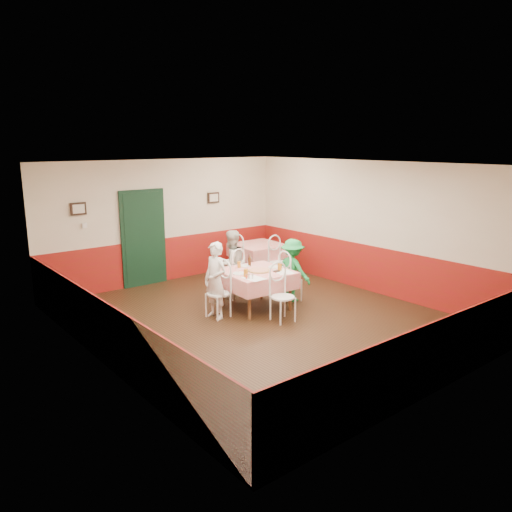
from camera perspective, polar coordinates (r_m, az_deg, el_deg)
floor at (r=9.20m, az=0.73°, el=-7.28°), size 7.00×7.00×0.00m
ceiling at (r=8.64m, az=0.79°, el=10.43°), size 7.00×7.00×0.00m
back_wall at (r=11.68m, az=-10.28°, el=3.97°), size 6.00×0.10×2.80m
front_wall at (r=6.59m, az=20.61°, el=-3.56°), size 6.00×0.10×2.80m
left_wall at (r=7.32m, az=-17.65°, el=-1.73°), size 0.10×7.00×2.80m
right_wall at (r=10.94m, az=12.98°, el=3.25°), size 0.10×7.00×2.80m
wainscot_back at (r=11.84m, az=-10.07°, el=-0.35°), size 6.00×0.03×1.00m
wainscot_front at (r=6.89m, az=19.90°, el=-10.74°), size 6.00×0.03×1.00m
wainscot_left at (r=7.59m, az=-17.08°, el=-8.30°), size 0.03×7.00×1.00m
wainscot_right at (r=11.11m, az=12.70°, el=-1.34°), size 0.03×7.00×1.00m
door at (r=11.42m, az=-12.73°, el=1.88°), size 0.96×0.06×2.10m
picture_left at (r=10.77m, az=-19.64°, el=5.10°), size 0.32×0.03×0.26m
picture_right at (r=12.25m, az=-4.88°, el=6.66°), size 0.32×0.03×0.26m
thermostat at (r=10.85m, az=-19.00°, el=3.33°), size 0.10×0.03×0.10m
main_table at (r=9.68m, az=-0.00°, el=-3.90°), size 1.31×1.31×0.77m
second_table at (r=12.13m, az=0.27°, el=-0.43°), size 1.17×1.17×0.77m
chair_left at (r=9.22m, az=-4.36°, el=-4.31°), size 0.47×0.47×0.90m
chair_right at (r=10.14m, az=3.96°, el=-2.69°), size 0.43×0.43×0.90m
chair_far at (r=10.34m, az=-2.68°, el=-2.38°), size 0.47×0.47×0.90m
chair_near at (r=9.00m, az=3.09°, el=-4.72°), size 0.46×0.46×0.90m
chair_second_a at (r=11.67m, az=-2.58°, el=-0.60°), size 0.44×0.44×0.90m
chair_second_b at (r=11.56m, az=2.62°, el=-0.73°), size 0.44×0.44×0.90m
pizza at (r=9.53m, az=0.38°, el=-1.68°), size 0.44×0.44×0.03m
plate_left at (r=9.35m, az=-1.94°, el=-2.01°), size 0.27×0.27×0.01m
plate_right at (r=9.83m, az=2.12°, el=-1.27°), size 0.27×0.27×0.01m
plate_far at (r=9.92m, az=-1.41°, el=-1.14°), size 0.27×0.27×0.01m
glass_a at (r=9.12m, az=-1.18°, el=-1.95°), size 0.09×0.09×0.15m
glass_b at (r=9.58m, az=2.73°, el=-1.23°), size 0.09×0.09×0.15m
glass_c at (r=9.80m, az=-1.95°, el=-0.98°), size 0.07×0.07×0.12m
beer_bottle at (r=9.91m, az=-0.74°, el=-0.54°), size 0.06×0.06×0.22m
shaker_a at (r=8.99m, az=-0.81°, el=-2.36°), size 0.04×0.04×0.09m
shaker_b at (r=9.00m, az=-0.39°, el=-2.36°), size 0.04×0.04×0.09m
shaker_c at (r=9.00m, az=-1.09°, el=-2.35°), size 0.04×0.04×0.09m
menu_left at (r=9.04m, az=-0.25°, el=-2.56°), size 0.33×0.42×0.00m
menu_right at (r=9.50m, az=3.17°, el=-1.82°), size 0.40×0.47×0.00m
wallet at (r=9.51m, az=2.36°, el=-1.74°), size 0.12×0.10×0.02m
diner_left at (r=9.12m, az=-4.66°, el=-2.81°), size 0.41×0.56×1.42m
diner_far at (r=10.32m, az=-2.84°, el=-0.93°), size 0.70×0.55×1.42m
diner_right at (r=10.13m, az=4.19°, el=-1.62°), size 0.60×0.89×1.28m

